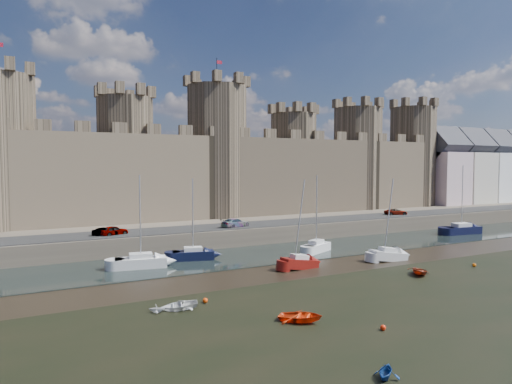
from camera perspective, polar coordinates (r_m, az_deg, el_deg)
ground at (r=42.12m, az=19.24°, el=-12.87°), size 160.00×160.00×0.00m
seaweed_patch at (r=38.47m, az=25.99°, el=-14.60°), size 70.00×34.00×0.01m
water_channel at (r=60.58m, az=2.30°, el=-7.65°), size 160.00×12.00×0.08m
quay at (r=93.00m, az=-8.84°, el=-3.05°), size 160.00×60.00×2.50m
road at (r=68.91m, az=-1.85°, el=-4.19°), size 160.00×7.00×0.10m
castle at (r=80.91m, az=-6.59°, el=3.40°), size 108.50×11.00×29.00m
townhouses at (r=125.06m, az=26.41°, el=2.57°), size 35.50×9.05×18.13m
car_0 at (r=62.29m, az=-17.35°, el=-4.62°), size 3.96×2.54×1.25m
car_1 at (r=62.10m, az=-18.38°, el=-4.76°), size 3.30×1.42×1.06m
car_2 at (r=67.10m, az=-2.58°, el=-3.86°), size 4.94×3.12×1.33m
car_3 at (r=87.02m, az=17.12°, el=-2.40°), size 4.54×3.13×1.15m
sailboat_0 at (r=53.52m, az=-14.21°, el=-8.39°), size 5.89×3.09×10.49m
sailboat_1 at (r=56.71m, az=-7.87°, el=-7.67°), size 5.30×3.20×9.95m
sailboat_2 at (r=61.58m, az=7.54°, el=-6.76°), size 5.07×3.66×10.21m
sailboat_3 at (r=84.23m, az=24.29°, el=-4.25°), size 6.83×3.39×11.49m
sailboat_4 at (r=52.11m, az=5.46°, el=-8.70°), size 4.38×1.89×10.07m
sailboat_5 at (r=58.42m, az=16.19°, el=-7.52°), size 4.81×2.27×10.03m
dinghy_0 at (r=35.22m, az=5.59°, el=-15.37°), size 3.98×4.07×0.69m
dinghy_1 at (r=27.60m, az=15.91°, el=-20.77°), size 2.15×2.09×0.86m
dinghy_3 at (r=37.88m, az=-12.30°, el=-14.09°), size 1.57×1.48×0.66m
dinghy_4 at (r=51.86m, az=19.78°, el=-9.41°), size 3.86×3.95×0.67m
dinghy_6 at (r=38.32m, az=-9.59°, el=-13.89°), size 3.42×2.84×0.61m
buoy_1 at (r=39.81m, az=-6.37°, el=-13.33°), size 0.44×0.44×0.44m
buoy_3 at (r=58.39m, az=25.62°, el=-8.24°), size 0.42×0.42×0.42m
buoy_4 at (r=34.70m, az=15.59°, el=-16.02°), size 0.40×0.40×0.40m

